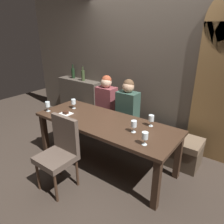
% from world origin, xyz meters
% --- Properties ---
extents(ground, '(9.00, 9.00, 0.00)m').
position_xyz_m(ground, '(0.00, 0.00, 0.00)').
color(ground, '#382D26').
extents(back_wall_tiled, '(6.00, 0.12, 3.00)m').
position_xyz_m(back_wall_tiled, '(0.00, 1.22, 1.50)').
color(back_wall_tiled, brown).
rests_on(back_wall_tiled, ground).
extents(back_counter, '(1.10, 0.28, 0.95)m').
position_xyz_m(back_counter, '(-1.55, 1.04, 0.47)').
color(back_counter, '#494138').
rests_on(back_counter, ground).
extents(dining_table, '(2.20, 0.84, 0.74)m').
position_xyz_m(dining_table, '(0.00, 0.00, 0.65)').
color(dining_table, '#342217').
rests_on(dining_table, ground).
extents(banquette_bench, '(2.50, 0.44, 0.45)m').
position_xyz_m(banquette_bench, '(0.00, 0.70, 0.23)').
color(banquette_bench, '#4A3C2E').
rests_on(banquette_bench, ground).
extents(chair_near_side, '(0.44, 0.44, 0.98)m').
position_xyz_m(chair_near_side, '(-0.17, -0.72, 0.56)').
color(chair_near_side, '#3D281C').
rests_on(chair_near_side, ground).
extents(diner_redhead, '(0.36, 0.24, 0.78)m').
position_xyz_m(diner_redhead, '(-0.53, 0.72, 0.82)').
color(diner_redhead, brown).
rests_on(diner_redhead, banquette_bench).
extents(diner_bearded, '(0.36, 0.24, 0.79)m').
position_xyz_m(diner_bearded, '(-0.03, 0.67, 0.82)').
color(diner_bearded, '#2D473D').
rests_on(diner_bearded, banquette_bench).
extents(wine_bottle_dark_red, '(0.08, 0.08, 0.33)m').
position_xyz_m(wine_bottle_dark_red, '(-1.76, 1.07, 1.07)').
color(wine_bottle_dark_red, black).
rests_on(wine_bottle_dark_red, back_counter).
extents(wine_bottle_pale_label, '(0.08, 0.08, 0.33)m').
position_xyz_m(wine_bottle_pale_label, '(-1.41, 1.03, 1.07)').
color(wine_bottle_pale_label, '#384728').
rests_on(wine_bottle_pale_label, back_counter).
extents(wine_glass_near_right, '(0.08, 0.08, 0.16)m').
position_xyz_m(wine_glass_near_right, '(0.79, -0.24, 0.86)').
color(wine_glass_near_right, silver).
rests_on(wine_glass_near_right, dining_table).
extents(wine_glass_end_left, '(0.08, 0.08, 0.16)m').
position_xyz_m(wine_glass_end_left, '(0.62, 0.26, 0.85)').
color(wine_glass_end_left, silver).
rests_on(wine_glass_end_left, dining_table).
extents(wine_glass_end_right, '(0.08, 0.08, 0.16)m').
position_xyz_m(wine_glass_end_right, '(-0.99, -0.25, 0.85)').
color(wine_glass_end_right, silver).
rests_on(wine_glass_end_right, dining_table).
extents(wine_glass_near_left, '(0.08, 0.08, 0.16)m').
position_xyz_m(wine_glass_near_left, '(-0.75, 0.10, 0.86)').
color(wine_glass_near_left, silver).
rests_on(wine_glass_near_left, dining_table).
extents(wine_glass_center_front, '(0.08, 0.08, 0.16)m').
position_xyz_m(wine_glass_center_front, '(0.52, -0.04, 0.86)').
color(wine_glass_center_front, silver).
rests_on(wine_glass_center_front, dining_table).
extents(dessert_plate, '(0.19, 0.19, 0.05)m').
position_xyz_m(dessert_plate, '(-0.67, -0.17, 0.75)').
color(dessert_plate, white).
rests_on(dessert_plate, dining_table).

